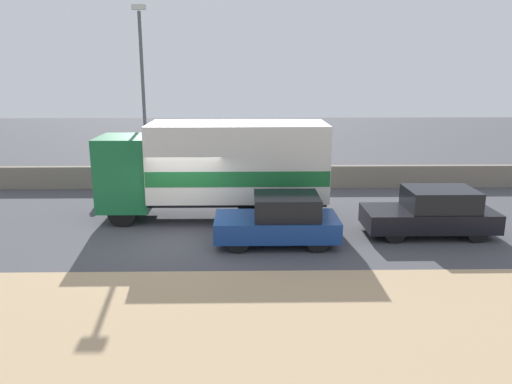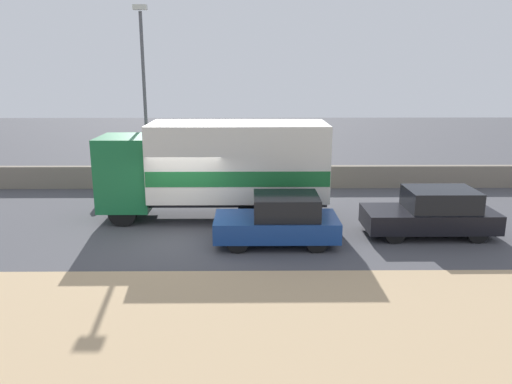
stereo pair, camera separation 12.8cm
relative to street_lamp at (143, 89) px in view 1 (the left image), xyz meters
name	(u,v)px [view 1 (the left image)]	position (x,y,z in m)	size (l,w,h in m)	color
ground_plane	(182,238)	(2.28, -6.21, -4.50)	(80.00, 80.00, 0.00)	#47474C
dirt_shoulder_foreground	(150,324)	(2.28, -11.84, -4.48)	(60.00, 5.58, 0.04)	tan
stone_wall_backdrop	(201,177)	(2.28, 0.77, -4.00)	(60.00, 0.35, 1.02)	gray
street_lamp	(143,89)	(0.00, 0.00, 0.00)	(0.56, 0.28, 7.89)	#4C4C51
box_truck	(220,166)	(3.43, -4.00, -2.55)	(8.09, 2.59, 3.50)	#196B38
car_hatchback	(280,220)	(5.41, -6.76, -3.74)	(3.84, 1.84, 1.57)	navy
car_sedan_second	(432,212)	(10.48, -6.01, -3.74)	(4.22, 1.78, 1.57)	black
pedestrian	(104,177)	(-1.66, -0.94, -3.61)	(0.38, 0.38, 1.72)	#473828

